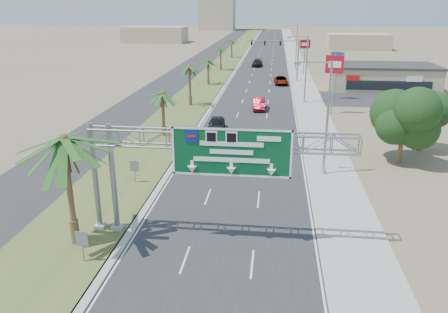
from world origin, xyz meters
The scene contains 29 objects.
road centered at (0.00, 110.00, 0.01)m, with size 12.00×300.00×0.02m, color #28282B.
sidewalk_right centered at (8.50, 110.00, 0.05)m, with size 4.00×300.00×0.10m, color #9E9B93.
median_grass centered at (-10.00, 110.00, 0.06)m, with size 7.00×300.00×0.12m, color #485D29.
opposing_road centered at (-17.00, 110.00, 0.01)m, with size 8.00×300.00×0.02m, color #28282B.
sign_gantry centered at (-1.06, 9.93, 6.06)m, with size 16.75×1.24×7.50m.
palm_near centered at (-9.20, 8.00, 6.93)m, with size 5.70×5.70×8.35m.
palm_row_b centered at (-9.50, 32.00, 4.90)m, with size 3.99×3.99×5.95m.
palm_row_c centered at (-9.50, 48.00, 5.66)m, with size 3.99×3.99×6.75m.
palm_row_d centered at (-9.50, 66.00, 4.42)m, with size 3.99×3.99×5.45m.
palm_row_e centered at (-9.50, 85.00, 5.09)m, with size 3.99×3.99×6.15m.
palm_row_f centered at (-9.50, 110.00, 4.71)m, with size 3.99×3.99×5.75m.
streetlight_near centered at (7.30, 22.00, 4.69)m, with size 3.27×0.44×10.00m.
streetlight_mid centered at (7.30, 52.00, 4.69)m, with size 3.27×0.44×10.00m.
streetlight_far centered at (7.30, 88.00, 4.69)m, with size 3.27×0.44×10.00m.
signal_mast centered at (5.17, 71.97, 4.85)m, with size 10.28×0.71×8.00m.
store_building centered at (22.00, 66.00, 2.00)m, with size 18.00×10.00×4.00m, color tan.
oak_near centered at (15.00, 26.00, 4.53)m, with size 4.50×4.50×6.80m.
oak_far centered at (18.00, 30.00, 3.82)m, with size 3.50×3.50×5.60m.
median_signback_a centered at (-7.80, 6.00, 1.45)m, with size 0.75×0.08×2.08m.
median_signback_b centered at (-8.50, 18.00, 1.45)m, with size 0.75×0.08×2.08m.
building_distant_left centered at (-45.00, 160.00, 3.00)m, with size 24.00×14.00×6.00m, color tan.
building_distant_right centered at (30.00, 140.00, 2.50)m, with size 20.00×12.00×5.00m, color tan.
car_left_lane centered at (-3.85, 35.02, 0.82)m, with size 1.94×4.82×1.64m, color black.
car_mid_lane centered at (0.75, 46.81, 0.82)m, with size 1.73×4.96×1.63m, color maroon.
car_right_lane centered at (4.08, 68.09, 0.72)m, with size 2.39×5.19×1.44m, color gray.
car_far centered at (-1.52, 92.81, 0.81)m, with size 2.28×5.60×1.63m, color black.
pole_sign_red_near centered at (10.77, 45.35, 6.34)m, with size 2.42×0.63×8.16m.
pole_sign_blue centered at (12.40, 55.43, 5.59)m, with size 2.00×0.86×7.59m.
pole_sign_red_far centered at (9.00, 81.37, 5.86)m, with size 2.20×0.85×7.47m.
Camera 1 is at (2.91, -15.02, 14.37)m, focal length 35.00 mm.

